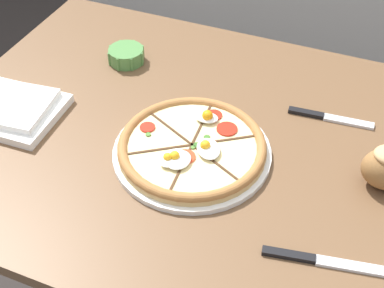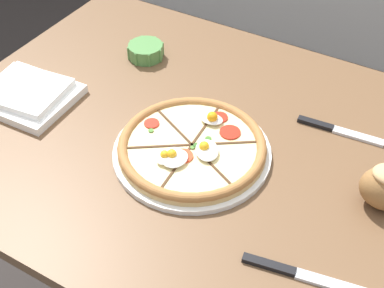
# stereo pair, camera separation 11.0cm
# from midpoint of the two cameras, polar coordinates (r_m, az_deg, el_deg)

# --- Properties ---
(dining_table) EXTENTS (1.19, 0.88, 0.77)m
(dining_table) POSITION_cam_midpoint_polar(r_m,az_deg,el_deg) (1.24, 3.65, -3.26)
(dining_table) COLOR brown
(dining_table) RESTS_ON ground_plane
(pizza) EXTENTS (0.33, 0.33, 0.05)m
(pizza) POSITION_cam_midpoint_polar(r_m,az_deg,el_deg) (1.11, 2.84, -0.55)
(pizza) COLOR white
(pizza) RESTS_ON dining_table
(ramekin_bowl) EXTENTS (0.10, 0.10, 0.04)m
(ramekin_bowl) POSITION_cam_midpoint_polar(r_m,az_deg,el_deg) (1.40, -2.69, 9.84)
(ramekin_bowl) COLOR #4C8442
(ramekin_bowl) RESTS_ON dining_table
(napkin_folded) EXTENTS (0.22, 0.19, 0.04)m
(napkin_folded) POSITION_cam_midpoint_polar(r_m,az_deg,el_deg) (1.30, -14.92, 5.07)
(napkin_folded) COLOR white
(napkin_folded) RESTS_ON dining_table
(knife_main) EXTENTS (0.19, 0.03, 0.01)m
(knife_main) POSITION_cam_midpoint_polar(r_m,az_deg,el_deg) (1.23, 17.90, 1.27)
(knife_main) COLOR silver
(knife_main) RESTS_ON dining_table
(knife_spare) EXTENTS (0.22, 0.06, 0.01)m
(knife_spare) POSITION_cam_midpoint_polar(r_m,az_deg,el_deg) (0.96, 15.22, -13.58)
(knife_spare) COLOR silver
(knife_spare) RESTS_ON dining_table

